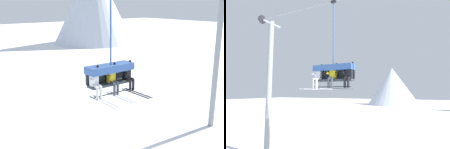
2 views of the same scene
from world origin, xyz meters
The scene contains 6 objects.
mountain_peak_central centered at (24.70, 38.45, 8.20)m, with size 16.22×16.22×16.41m.
lift_tower_far centered at (8.10, -0.02, 4.84)m, with size 0.36×1.88×9.33m.
chairlift_chair centered at (-1.12, -0.73, 5.42)m, with size 2.16×0.74×4.61m.
skier_white centered at (-1.99, -0.94, 5.09)m, with size 0.48×1.70×1.34m.
skier_yellow centered at (-1.12, -0.94, 5.09)m, with size 0.48×1.70×1.34m.
skier_black centered at (-0.25, -0.94, 5.09)m, with size 0.48×1.70×1.34m.
Camera 1 is at (-8.07, -9.82, 8.19)m, focal length 45.00 mm.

